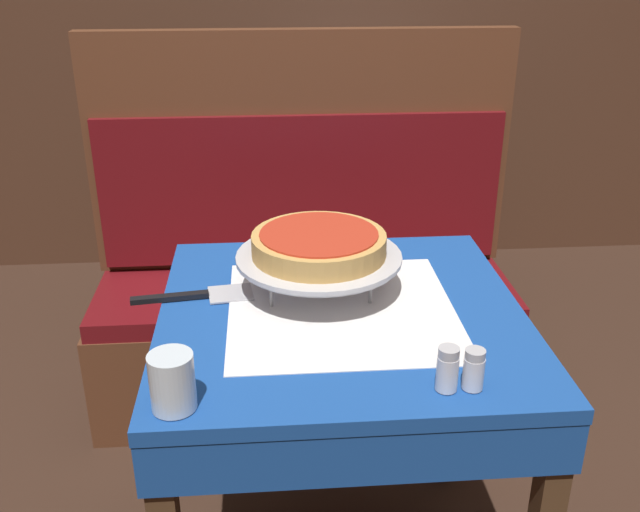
# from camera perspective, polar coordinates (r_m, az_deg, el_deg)

# --- Properties ---
(dining_table_front) EXTENTS (0.76, 0.76, 0.77)m
(dining_table_front) POSITION_cam_1_polar(r_m,az_deg,el_deg) (1.55, 1.68, -7.43)
(dining_table_front) COLOR #194799
(dining_table_front) RESTS_ON ground_plane
(dining_table_rear) EXTENTS (0.63, 0.63, 0.77)m
(dining_table_rear) POSITION_cam_1_polar(r_m,az_deg,el_deg) (3.02, 3.79, 7.94)
(dining_table_rear) COLOR #194799
(dining_table_rear) RESTS_ON ground_plane
(booth_bench) EXTENTS (1.39, 0.45, 1.23)m
(booth_bench) POSITION_cam_1_polar(r_m,az_deg,el_deg) (2.42, -1.23, -3.72)
(booth_bench) COLOR brown
(booth_bench) RESTS_ON ground_plane
(back_wall_panel) EXTENTS (6.00, 0.04, 2.40)m
(back_wall_panel) POSITION_cam_1_polar(r_m,az_deg,el_deg) (3.36, -2.08, 19.19)
(back_wall_panel) COLOR #4C2D1E
(back_wall_panel) RESTS_ON ground_plane
(pizza_pan_stand) EXTENTS (0.36, 0.36, 0.09)m
(pizza_pan_stand) POSITION_cam_1_polar(r_m,az_deg,el_deg) (1.54, -0.09, -0.21)
(pizza_pan_stand) COLOR #ADADB2
(pizza_pan_stand) RESTS_ON dining_table_front
(deep_dish_pizza) EXTENTS (0.29, 0.29, 0.05)m
(deep_dish_pizza) POSITION_cam_1_polar(r_m,az_deg,el_deg) (1.52, -0.09, 0.99)
(deep_dish_pizza) COLOR tan
(deep_dish_pizza) RESTS_ON pizza_pan_stand
(pizza_server) EXTENTS (0.27, 0.09, 0.01)m
(pizza_server) POSITION_cam_1_polar(r_m,az_deg,el_deg) (1.57, -9.85, -3.15)
(pizza_server) COLOR #BCBCC1
(pizza_server) RESTS_ON dining_table_front
(water_glass_near) EXTENTS (0.08, 0.08, 0.10)m
(water_glass_near) POSITION_cam_1_polar(r_m,az_deg,el_deg) (1.21, -11.74, -9.82)
(water_glass_near) COLOR silver
(water_glass_near) RESTS_ON dining_table_front
(salt_shaker) EXTENTS (0.04, 0.04, 0.08)m
(salt_shaker) POSITION_cam_1_polar(r_m,az_deg,el_deg) (1.25, 10.16, -8.88)
(salt_shaker) COLOR silver
(salt_shaker) RESTS_ON dining_table_front
(pepper_shaker) EXTENTS (0.04, 0.04, 0.08)m
(pepper_shaker) POSITION_cam_1_polar(r_m,az_deg,el_deg) (1.26, 12.20, -8.85)
(pepper_shaker) COLOR silver
(pepper_shaker) RESTS_ON dining_table_front
(condiment_caddy) EXTENTS (0.11, 0.11, 0.15)m
(condiment_caddy) POSITION_cam_1_polar(r_m,az_deg,el_deg) (2.97, 4.72, 10.86)
(condiment_caddy) COLOR black
(condiment_caddy) RESTS_ON dining_table_rear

